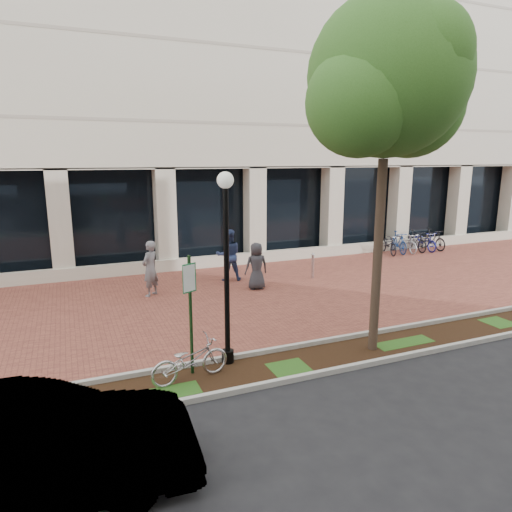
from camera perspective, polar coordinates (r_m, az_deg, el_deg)
name	(u,v)px	position (r m, az deg, el deg)	size (l,w,h in m)	color
ground	(256,295)	(15.66, -0.05, -4.91)	(120.00, 120.00, 0.00)	black
brick_plaza	(256,295)	(15.66, -0.05, -4.89)	(40.00, 9.00, 0.01)	brown
planting_strip	(340,355)	(11.30, 10.48, -12.04)	(40.00, 1.50, 0.01)	black
curb_plaza_side	(324,341)	(11.86, 8.49, -10.48)	(40.00, 0.12, 0.12)	#A09F97
curb_street_side	(359,365)	(10.72, 12.73, -13.21)	(40.00, 0.12, 0.12)	#A09F97
near_office_building	(176,47)	(25.55, -10.02, 24.32)	(40.00, 12.12, 16.00)	beige
parking_sign	(190,301)	(9.72, -8.20, -5.57)	(0.34, 0.07, 2.64)	#123315
lamppost	(226,259)	(9.98, -3.72, -0.36)	(0.36, 0.36, 4.32)	black
street_tree	(389,87)	(11.01, 16.24, 19.59)	(4.20, 3.50, 8.09)	#483629
locked_bicycle	(190,360)	(9.89, -8.25, -12.75)	(0.61, 1.74, 0.91)	#B0AFB4
pedestrian_left	(150,269)	(15.76, -13.09, -1.55)	(0.69, 0.46, 1.90)	slate
pedestrian_mid	(229,255)	(17.32, -3.45, 0.11)	(0.96, 0.75, 1.98)	navy
pedestrian_right	(256,266)	(16.17, 0.05, -1.26)	(0.83, 0.54, 1.69)	#28282D
bollard	(313,265)	(17.86, 7.10, -1.17)	(0.12, 0.12, 1.00)	#B0B1B5
bike_rack_cluster	(411,242)	(24.03, 18.78, 1.70)	(3.56, 1.93, 1.06)	black
sedan_near_curb	(27,452)	(7.32, -26.73, -21.02)	(1.59, 4.55, 1.50)	#B5B6BB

